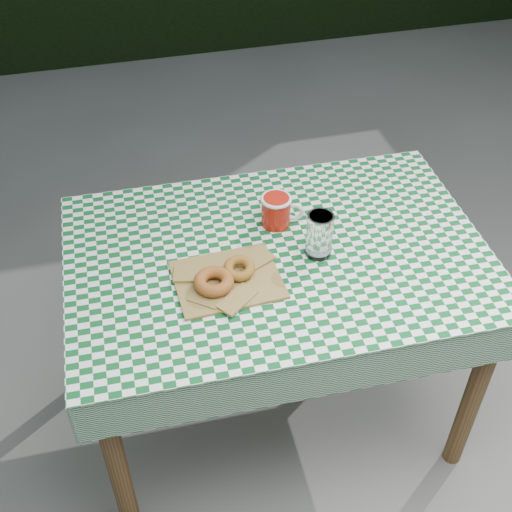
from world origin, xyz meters
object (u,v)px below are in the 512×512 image
(table, at_px, (275,338))
(coffee_mug, at_px, (276,211))
(drinking_glass, at_px, (319,235))
(paper_bag, at_px, (227,279))

(table, height_order, coffee_mug, coffee_mug)
(coffee_mug, relative_size, drinking_glass, 1.26)
(drinking_glass, bearing_deg, coffee_mug, 117.50)
(table, relative_size, paper_bag, 4.17)
(paper_bag, relative_size, drinking_glass, 2.09)
(drinking_glass, bearing_deg, table, 165.63)
(paper_bag, distance_m, drinking_glass, 0.29)
(coffee_mug, distance_m, drinking_glass, 0.18)
(table, distance_m, coffee_mug, 0.45)
(table, height_order, drinking_glass, drinking_glass)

